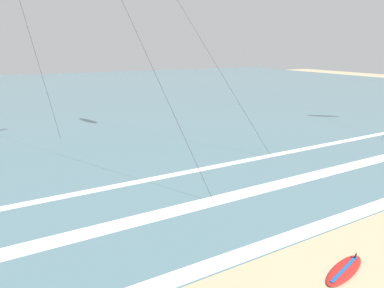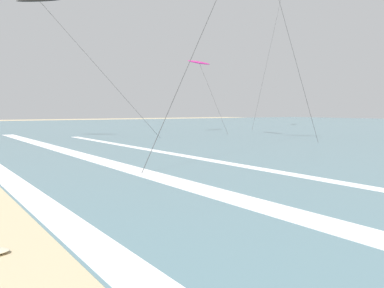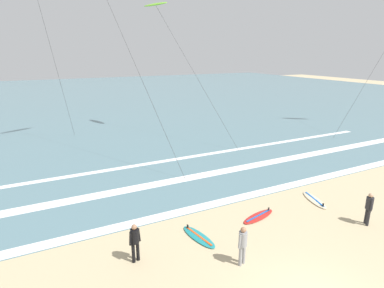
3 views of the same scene
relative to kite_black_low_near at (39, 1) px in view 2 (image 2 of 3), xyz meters
The scene contains 5 objects.
wave_foam_shoreline 19.28m from the kite_black_low_near, 16.84° to the right, with size 58.84×0.69×0.01m, color white.
wave_foam_mid_break 18.13m from the kite_black_low_near, ahead, with size 45.71×0.88×0.01m, color white.
wave_foam_outer_break 20.32m from the kite_black_low_near, ahead, with size 39.07×0.52×0.01m, color white.
kite_black_low_near is the anchor object (origin of this frame).
kite_magenta_mid_center 14.84m from the kite_black_low_near, 97.86° to the left, with size 5.46×3.29×6.59m.
Camera 2 is at (12.29, 5.79, 2.02)m, focal length 37.69 mm.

